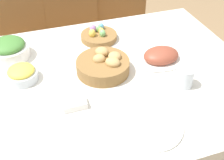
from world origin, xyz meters
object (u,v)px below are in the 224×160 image
ham_platter (161,56)px  green_salad_bowl (9,49)px  chair_far_center (76,35)px  bread_basket (104,65)px  dinner_plate (150,125)px  fork (113,135)px  egg_basket (99,35)px  drinking_cup (185,77)px  spoon (191,115)px  pineapple_bowl (22,74)px  chair_far_right (124,27)px  butter_dish (74,104)px  chair_far_left (26,43)px  knife (185,117)px

ham_platter → green_salad_bowl: (-0.78, 0.29, 0.03)m
chair_far_center → bread_basket: 0.91m
chair_far_center → dinner_plate: chair_far_center is taller
dinner_plate → fork: dinner_plate is taller
egg_basket → fork: bearing=-101.7°
green_salad_bowl → drinking_cup: bearing=-33.0°
fork → spoon: same height
egg_basket → spoon: egg_basket is taller
bread_basket → pineapple_bowl: 0.41m
pineapple_bowl → chair_far_right: bearing=43.3°
bread_basket → dinner_plate: size_ratio=0.99×
butter_dish → bread_basket: bearing=46.5°
chair_far_right → drinking_cup: (-0.10, -1.08, 0.31)m
chair_far_left → green_salad_bowl: 0.65m
fork → drinking_cup: (0.43, 0.19, 0.05)m
drinking_cup → pineapple_bowl: bearing=158.6°
chair_far_center → spoon: chair_far_center is taller
dinner_plate → drinking_cup: drinking_cup is taller
ham_platter → butter_dish: (-0.52, -0.21, -0.01)m
chair_far_left → green_salad_bowl: (-0.08, -0.57, 0.31)m
egg_basket → fork: (-0.15, -0.74, -0.02)m
bread_basket → fork: bread_basket is taller
bread_basket → chair_far_right: bearing=63.0°
fork → knife: bearing=0.1°
dinner_plate → fork: bearing=180.0°
dinner_plate → knife: (0.16, 0.00, -0.00)m
dinner_plate → fork: (-0.16, 0.00, -0.00)m
fork → spoon: (0.36, 0.00, 0.00)m
chair_far_right → spoon: size_ratio=5.14×
egg_basket → ham_platter: 0.41m
butter_dish → chair_far_center: bearing=78.2°
fork → spoon: 0.36m
chair_far_left → ham_platter: bearing=-52.6°
egg_basket → fork: 0.76m
fork → butter_dish: size_ratio=1.73×
knife → chair_far_right: bearing=81.2°
chair_far_center → ham_platter: (0.30, -0.86, 0.28)m
chair_far_left → egg_basket: bearing=-52.2°
bread_basket → ham_platter: bread_basket is taller
fork → pineapple_bowl: bearing=123.3°
chair_far_left → spoon: bearing=-65.0°
chair_far_center → green_salad_bowl: chair_far_center is taller
bread_basket → dinner_plate: bearing=-80.0°
knife → bread_basket: bearing=119.4°
dinner_plate → chair_far_right: bearing=74.2°
dinner_plate → spoon: size_ratio=1.49×
drinking_cup → fork: bearing=-155.8°
egg_basket → dinner_plate: size_ratio=0.79×
egg_basket → green_salad_bowl: 0.52m
knife → spoon: bearing=0.1°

